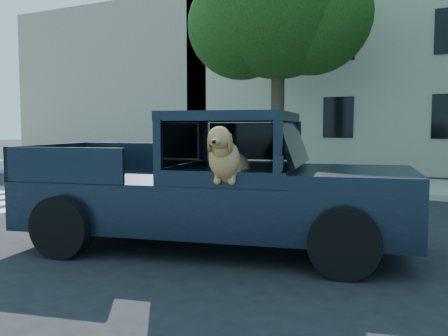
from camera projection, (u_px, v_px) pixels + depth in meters
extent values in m
plane|color=black|center=(288.00, 267.00, 6.46)|extent=(120.00, 120.00, 0.00)
cube|color=gray|center=(400.00, 187.00, 14.56)|extent=(60.00, 4.00, 0.15)
cylinder|color=#332619|center=(278.00, 116.00, 16.60)|extent=(0.44, 0.44, 4.40)
sphere|color=black|center=(241.00, 26.00, 16.65)|extent=(3.60, 3.60, 3.60)
sphere|color=black|center=(311.00, 13.00, 16.13)|extent=(4.00, 4.00, 4.00)
cube|color=tan|center=(139.00, 88.00, 27.66)|extent=(12.00, 6.00, 8.00)
cube|color=black|center=(216.00, 203.00, 7.46)|extent=(6.00, 3.39, 0.72)
cube|color=black|center=(355.00, 176.00, 6.91)|extent=(2.08, 2.49, 0.17)
cube|color=black|center=(234.00, 117.00, 7.28)|extent=(2.11, 2.41, 0.13)
cube|color=black|center=(294.00, 144.00, 7.09)|extent=(0.69, 1.89, 0.62)
cube|color=black|center=(240.00, 194.00, 6.84)|extent=(0.72, 0.72, 0.41)
cube|color=black|center=(278.00, 163.00, 5.80)|extent=(0.12, 0.08, 0.17)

